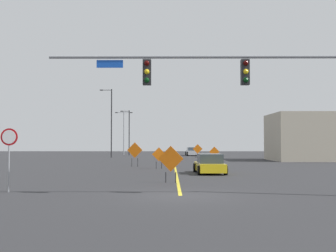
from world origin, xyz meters
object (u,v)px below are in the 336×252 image
Objects in this scene: traffic_signal_assembly at (241,82)px; construction_sign_median_near at (135,151)px; construction_sign_left_shoulder at (198,149)px; car_silver_near at (192,152)px; street_lamp_far_right at (124,129)px; street_lamp_far_left at (111,120)px; construction_sign_right_lane at (171,160)px; construction_sign_right_shoulder at (159,155)px; stop_sign at (9,147)px; car_yellow_far at (210,164)px; street_lamp_near_left at (129,131)px; construction_sign_median_far at (214,153)px.

construction_sign_median_near is (-6.16, 21.21, -3.28)m from traffic_signal_assembly.
traffic_signal_assembly is at bearing -91.17° from construction_sign_left_shoulder.
construction_sign_median_near is 0.47× the size of car_silver_near.
street_lamp_far_right is 3.91× the size of construction_sign_left_shoulder.
construction_sign_median_near is at bearing -82.25° from street_lamp_far_right.
construction_sign_right_lane is (8.66, -38.56, -4.15)m from street_lamp_far_left.
street_lamp_far_right reaches higher than car_silver_near.
construction_sign_right_lane is at bearing -85.48° from construction_sign_right_shoulder.
street_lamp_far_left reaches higher than construction_sign_right_lane.
traffic_signal_assembly is 4.37× the size of stop_sign.
construction_sign_right_shoulder is at bearing -79.67° from street_lamp_far_right.
street_lamp_far_left is 15.87m from car_silver_near.
street_lamp_far_left is 2.21× the size of car_yellow_far.
construction_sign_right_lane is 0.43× the size of car_silver_near.
street_lamp_far_right is 1.00× the size of street_lamp_near_left.
traffic_signal_assembly is at bearing -79.59° from street_lamp_near_left.
construction_sign_median_far is 13.13m from construction_sign_right_shoulder.
construction_sign_right_lane is 1.13× the size of construction_sign_right_shoulder.
traffic_signal_assembly reaches higher than car_silver_near.
construction_sign_median_near is at bearing 78.90° from stop_sign.
car_silver_near is (6.85, 31.96, -0.73)m from construction_sign_median_near.
traffic_signal_assembly reaches higher than construction_sign_right_shoulder.
street_lamp_near_left is at bearing 115.96° from construction_sign_median_far.
stop_sign is at bearing -101.10° from construction_sign_median_near.
street_lamp_near_left is 1.63× the size of car_silver_near.
construction_sign_median_far is at bearing -65.10° from street_lamp_far_right.
construction_sign_left_shoulder is (12.05, -15.89, -3.31)m from street_lamp_far_right.
street_lamp_far_left is 5.78× the size of construction_sign_median_far.
construction_sign_right_lane is at bearing 31.79° from stop_sign.
construction_sign_right_lane reaches higher than car_silver_near.
street_lamp_far_left is at bearing 92.01° from stop_sign.
street_lamp_far_left reaches higher than street_lamp_near_left.
construction_sign_right_lane is 1.03× the size of construction_sign_left_shoulder.
street_lamp_far_right is 20.22m from construction_sign_left_shoulder.
construction_sign_left_shoulder reaches higher than car_silver_near.
street_lamp_near_left is 3.46× the size of construction_sign_median_near.
stop_sign is 1.45× the size of construction_sign_left_shoulder.
construction_sign_right_lane is 12.40m from construction_sign_right_shoulder.
car_silver_near is at bearing 90.91° from construction_sign_left_shoulder.
construction_sign_right_lane reaches higher than construction_sign_median_far.
car_silver_near is at bearing 85.66° from construction_sign_right_lane.
construction_sign_median_far is 0.86× the size of construction_sign_right_lane.
construction_sign_median_near is 1.23× the size of construction_sign_right_shoulder.
construction_sign_median_far is at bearing 67.22° from stop_sign.
street_lamp_far_right is 13.42m from car_silver_near.
street_lamp_near_left is 16.52m from construction_sign_left_shoulder.
stop_sign is 0.60× the size of car_silver_near.
construction_sign_left_shoulder is (10.93, 40.92, -0.78)m from stop_sign.
construction_sign_right_shoulder is at bearing 94.52° from construction_sign_right_lane.
street_lamp_near_left is at bearing -72.38° from street_lamp_far_right.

